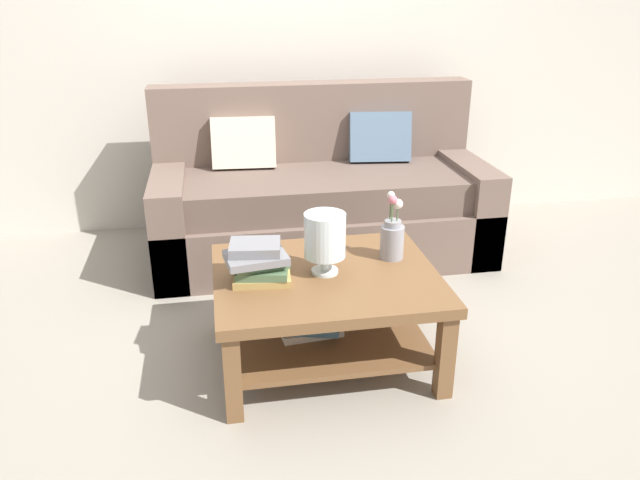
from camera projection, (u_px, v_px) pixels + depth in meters
name	position (u px, v px, depth m)	size (l,w,h in m)	color
ground_plane	(326.00, 325.00, 3.22)	(10.00, 10.00, 0.00)	gray
back_wall	(282.00, 31.00, 4.19)	(6.40, 0.12, 2.70)	beige
couch	(321.00, 199.00, 3.97)	(2.10, 0.90, 1.06)	brown
coffee_table	(325.00, 298.00, 2.81)	(1.00, 0.84, 0.45)	brown
book_stack_main	(259.00, 262.00, 2.66)	(0.30, 0.24, 0.17)	tan
glass_hurricane_vase	(325.00, 237.00, 2.70)	(0.19, 0.19, 0.28)	silver
flower_pitcher	(392.00, 237.00, 2.88)	(0.11, 0.11, 0.32)	gray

